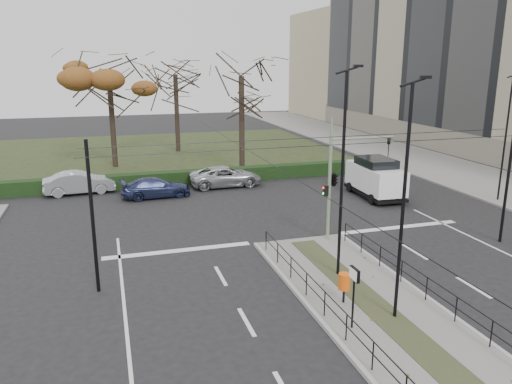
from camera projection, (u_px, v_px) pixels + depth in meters
ground at (344, 282)px, 20.40m from camera, size 140.00×140.00×0.00m
median_island at (375, 308)px, 18.06m from camera, size 4.40×15.00×0.14m
sidewalk_east at (413, 159)px, 45.79m from camera, size 8.00×90.00×0.14m
park at (139, 154)px, 48.34m from camera, size 38.00×26.00×0.10m
hedge at (151, 180)px, 35.81m from camera, size 38.00×1.00×1.00m
apartment_block at (500, 44)px, 47.78m from camera, size 13.09×52.10×21.64m
median_railing at (378, 286)px, 17.74m from camera, size 4.14×13.24×0.92m
catenary at (330, 191)px, 21.03m from camera, size 20.00×34.00×6.00m
traffic_light at (336, 177)px, 24.19m from camera, size 3.73×2.07×5.41m
litter_bin at (344, 282)px, 18.15m from camera, size 0.44×0.44×1.13m
info_panel at (354, 281)px, 16.19m from camera, size 0.12×0.55×2.13m
streetlamp_median_near at (404, 202)px, 16.28m from camera, size 0.68×0.14×8.16m
streetlamp_median_far at (343, 173)px, 19.69m from camera, size 0.71×0.14×8.47m
streetlamp_sidewalk at (506, 137)px, 31.00m from camera, size 0.66×0.14×7.96m
parked_car_second at (79, 183)px, 33.80m from camera, size 4.76×1.99×1.53m
parked_car_third at (156, 188)px, 32.95m from camera, size 4.59×2.08×1.31m
parked_car_fourth at (226, 176)px, 35.86m from camera, size 5.19×2.46×1.43m
white_van at (375, 177)px, 32.85m from camera, size 2.43×5.09×2.62m
rust_tree at (109, 75)px, 40.41m from camera, size 8.50×8.50×9.93m
bare_tree_center at (175, 80)px, 47.85m from camera, size 6.94×6.94×9.89m
bare_tree_near at (241, 83)px, 38.81m from camera, size 6.36×6.36×10.00m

